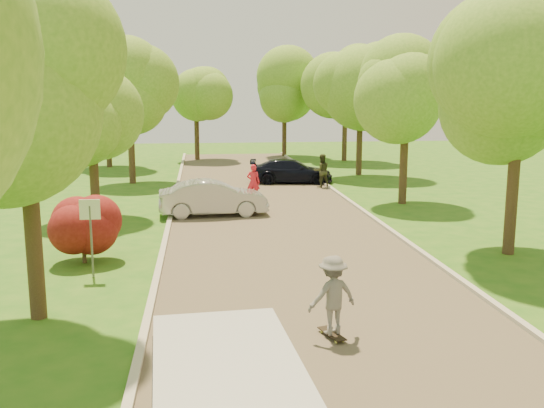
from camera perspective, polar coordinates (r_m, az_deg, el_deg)
name	(u,v)px	position (r m, az deg, el deg)	size (l,w,h in m)	color
ground	(331,321)	(13.77, 5.56, -10.91)	(100.00, 100.00, 0.00)	#276217
road	(282,237)	(21.30, 0.96, -3.16)	(8.00, 60.00, 0.01)	#4C4438
curb_left	(165,239)	(21.14, -10.00, -3.27)	(0.18, 60.00, 0.12)	#B2AD9E
curb_right	(394,233)	(22.19, 11.39, -2.67)	(0.18, 60.00, 0.12)	#B2AD9E
street_sign	(90,222)	(17.13, -16.72, -1.60)	(0.55, 0.06, 2.17)	#59595E
red_shrub	(83,227)	(18.76, -17.39, -2.08)	(1.70, 1.70, 1.95)	#382619
tree_l_mida	(32,84)	(13.96, -21.63, 10.43)	(4.71, 4.60, 7.39)	#382619
tree_l_midb	(95,104)	(24.84, -16.30, 9.03)	(4.30, 4.20, 6.62)	#382619
tree_l_far	(133,85)	(34.71, -12.98, 10.90)	(4.92, 4.80, 7.79)	#382619
tree_r_mida	(528,75)	(20.10, 22.93, 11.14)	(5.13, 5.00, 7.95)	#382619
tree_r_midb	(410,96)	(28.14, 12.90, 9.89)	(4.51, 4.40, 7.01)	#382619
tree_r_far	(365,79)	(37.89, 8.72, 11.52)	(5.33, 5.20, 8.34)	#382619
tree_bg_a	(109,89)	(42.94, -15.07, 10.45)	(5.12, 5.00, 7.72)	#382619
tree_bg_b	(349,86)	(45.87, 7.22, 10.97)	(5.12, 5.00, 7.95)	#382619
tree_bg_c	(199,93)	(46.52, -6.91, 10.32)	(4.92, 4.80, 7.33)	#382619
tree_bg_d	(287,89)	(49.03, 1.44, 10.74)	(5.12, 5.00, 7.72)	#382619
silver_sedan	(213,198)	(25.11, -5.56, 0.56)	(1.55, 4.45, 1.47)	#A9AAAE
dark_sedan	(291,171)	(34.23, 1.82, 3.12)	(1.89, 4.64, 1.35)	black
longboard	(332,334)	(12.85, 5.65, -12.06)	(0.48, 0.88, 0.10)	black
skateboarder	(333,295)	(12.56, 5.72, -8.52)	(1.06, 0.61, 1.65)	slate
person_striped	(253,182)	(28.66, -1.77, 2.06)	(0.62, 0.41, 1.71)	red
person_olive	(322,171)	(32.62, 4.69, 3.13)	(0.87, 0.68, 1.80)	#30331E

